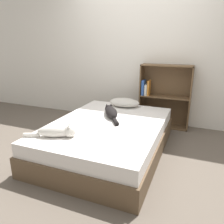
{
  "coord_description": "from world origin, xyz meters",
  "views": [
    {
      "loc": [
        1.07,
        -2.48,
        1.42
      ],
      "look_at": [
        0.0,
        0.15,
        0.52
      ],
      "focal_mm": 35.0,
      "sensor_mm": 36.0,
      "label": 1
    }
  ],
  "objects": [
    {
      "name": "ground_plane",
      "position": [
        0.0,
        0.0,
        0.0
      ],
      "size": [
        8.0,
        8.0,
        0.0
      ],
      "primitive_type": "plane",
      "color": "brown"
    },
    {
      "name": "cat_dark",
      "position": [
        -0.06,
        0.25,
        0.48
      ],
      "size": [
        0.42,
        0.56,
        0.14
      ],
      "rotation": [
        0.0,
        0.0,
        2.15
      ],
      "color": "black",
      "rests_on": "bed"
    },
    {
      "name": "cat_light",
      "position": [
        -0.33,
        -0.63,
        0.48
      ],
      "size": [
        0.55,
        0.29,
        0.16
      ],
      "rotation": [
        0.0,
        0.0,
        0.39
      ],
      "color": "beige",
      "rests_on": "bed"
    },
    {
      "name": "bed",
      "position": [
        0.0,
        0.0,
        0.21
      ],
      "size": [
        1.42,
        1.99,
        0.42
      ],
      "color": "brown",
      "rests_on": "ground_plane"
    },
    {
      "name": "wall_back",
      "position": [
        0.0,
        1.41,
        1.25
      ],
      "size": [
        8.0,
        0.06,
        2.5
      ],
      "color": "silver",
      "rests_on": "ground_plane"
    },
    {
      "name": "bookshelf",
      "position": [
        0.51,
        1.29,
        0.55
      ],
      "size": [
        0.85,
        0.26,
        1.08
      ],
      "color": "brown",
      "rests_on": "ground_plane"
    },
    {
      "name": "pillow",
      "position": [
        -0.05,
        0.8,
        0.48
      ],
      "size": [
        0.5,
        0.33,
        0.14
      ],
      "color": "beige",
      "rests_on": "bed"
    }
  ]
}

